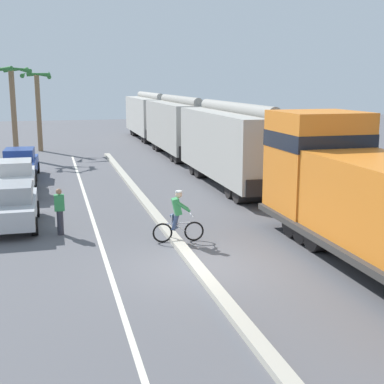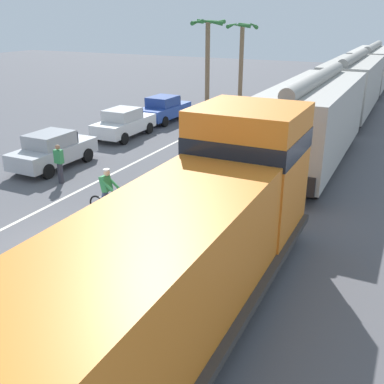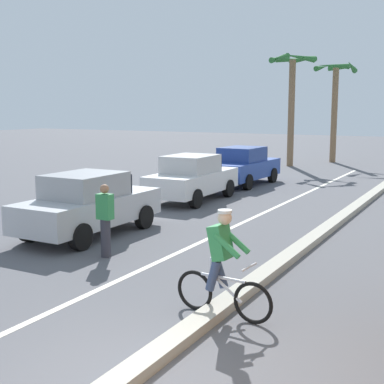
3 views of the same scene
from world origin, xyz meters
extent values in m
plane|color=#56565B|center=(0.00, 0.00, 0.00)|extent=(120.00, 120.00, 0.00)
cube|color=#B2AD9E|center=(0.00, 6.00, 0.08)|extent=(0.36, 36.00, 0.16)
cube|color=silver|center=(-2.40, 6.00, 0.00)|extent=(0.14, 36.00, 0.01)
cube|color=orange|center=(5.01, 2.50, 2.45)|extent=(2.80, 2.80, 3.50)
cube|color=black|center=(5.01, 2.50, 3.24)|extent=(2.83, 2.83, 0.56)
cylinder|color=black|center=(5.01, 2.09, 0.50)|extent=(2.40, 1.00, 1.00)
cylinder|color=black|center=(5.01, 1.29, 0.50)|extent=(2.40, 1.00, 1.00)
cylinder|color=black|center=(5.01, 0.49, 0.50)|extent=(2.40, 1.00, 1.00)
cube|color=#A8A59E|center=(5.01, 11.10, 2.15)|extent=(2.90, 10.40, 3.10)
cylinder|color=gray|center=(5.01, 11.10, 3.88)|extent=(0.60, 9.88, 0.60)
cube|color=black|center=(5.01, 16.35, 0.95)|extent=(2.61, 0.10, 0.70)
cube|color=black|center=(5.01, 5.85, 0.95)|extent=(2.61, 0.10, 0.70)
cylinder|color=black|center=(5.01, 14.87, 0.45)|extent=(2.46, 0.90, 0.90)
cylinder|color=black|center=(5.01, 13.77, 0.45)|extent=(2.46, 0.90, 0.90)
cylinder|color=black|center=(5.01, 8.43, 0.45)|extent=(2.46, 0.90, 0.90)
cylinder|color=black|center=(5.01, 7.33, 0.45)|extent=(2.46, 0.90, 0.90)
cube|color=#A3A098|center=(5.01, 22.70, 2.15)|extent=(2.90, 10.40, 3.10)
cylinder|color=gray|center=(5.01, 22.70, 3.88)|extent=(0.60, 9.88, 0.60)
cube|color=black|center=(5.01, 27.95, 0.95)|extent=(2.61, 0.10, 0.70)
cube|color=black|center=(5.01, 17.45, 0.95)|extent=(2.61, 0.10, 0.70)
cylinder|color=black|center=(5.01, 26.47, 0.45)|extent=(2.46, 0.90, 0.90)
cylinder|color=black|center=(5.01, 25.37, 0.45)|extent=(2.46, 0.90, 0.90)
cylinder|color=black|center=(5.01, 20.03, 0.45)|extent=(2.46, 0.90, 0.90)
cylinder|color=black|center=(5.01, 18.93, 0.45)|extent=(2.46, 0.90, 0.90)
cube|color=#ADABA3|center=(5.01, 34.30, 2.15)|extent=(2.90, 10.40, 3.10)
cylinder|color=gray|center=(5.01, 34.30, 3.88)|extent=(0.60, 9.88, 0.60)
cube|color=black|center=(5.01, 39.55, 0.95)|extent=(2.61, 0.10, 0.70)
cube|color=black|center=(5.01, 29.05, 0.95)|extent=(2.61, 0.10, 0.70)
cylinder|color=black|center=(5.01, 38.07, 0.45)|extent=(2.46, 0.90, 0.90)
cylinder|color=black|center=(5.01, 36.97, 0.45)|extent=(2.46, 0.90, 0.90)
cylinder|color=black|center=(5.01, 31.63, 0.45)|extent=(2.46, 0.90, 0.90)
cylinder|color=black|center=(5.01, 30.53, 0.45)|extent=(2.46, 0.90, 0.90)
cube|color=#B7BABF|center=(-5.28, 5.85, 0.67)|extent=(1.71, 4.21, 0.70)
cube|color=#9C9EA2|center=(-5.28, 5.70, 1.32)|extent=(1.51, 1.91, 0.60)
cube|color=#1E232D|center=(-5.28, 6.70, 1.27)|extent=(1.43, 0.12, 0.51)
cylinder|color=black|center=(-4.47, 7.14, 0.32)|extent=(0.22, 0.64, 0.64)
cylinder|color=black|center=(-4.48, 4.54, 0.32)|extent=(0.22, 0.64, 0.64)
cube|color=silver|center=(-5.48, 11.73, 0.67)|extent=(1.75, 4.22, 0.70)
cube|color=beige|center=(-5.47, 11.58, 1.32)|extent=(1.52, 1.92, 0.60)
cube|color=#1E232D|center=(-5.49, 12.58, 1.27)|extent=(1.43, 0.14, 0.51)
cylinder|color=black|center=(-6.30, 13.02, 0.32)|extent=(0.23, 0.64, 0.64)
cylinder|color=black|center=(-4.68, 13.04, 0.32)|extent=(0.23, 0.64, 0.64)
cylinder|color=black|center=(-4.65, 10.43, 0.32)|extent=(0.23, 0.64, 0.64)
cube|color=#28479E|center=(-5.47, 16.25, 0.67)|extent=(1.84, 4.26, 0.70)
cube|color=navy|center=(-5.48, 16.10, 1.32)|extent=(1.56, 1.95, 0.60)
cube|color=#1E232D|center=(-5.44, 17.10, 1.27)|extent=(1.43, 0.17, 0.51)
cylinder|color=black|center=(-6.24, 17.58, 0.32)|extent=(0.24, 0.65, 0.64)
cylinder|color=black|center=(-4.62, 17.53, 0.32)|extent=(0.24, 0.65, 0.64)
cylinder|color=black|center=(-6.32, 14.98, 0.32)|extent=(0.24, 0.65, 0.64)
cylinder|color=black|center=(-4.71, 14.93, 0.32)|extent=(0.24, 0.65, 0.64)
torus|color=black|center=(0.64, 2.50, 0.33)|extent=(0.66, 0.11, 0.66)
torus|color=black|center=(-0.41, 2.57, 0.33)|extent=(0.66, 0.11, 0.66)
cylinder|color=silver|center=(0.11, 2.53, 0.63)|extent=(0.79, 0.11, 0.05)
cylinder|color=silver|center=(0.21, 2.53, 0.45)|extent=(0.48, 0.09, 0.36)
cylinder|color=silver|center=(-0.11, 2.55, 0.78)|extent=(0.04, 0.04, 0.30)
cylinder|color=silver|center=(0.56, 2.50, 0.88)|extent=(0.07, 0.48, 0.04)
cylinder|color=#38476B|center=(0.00, 2.64, 0.68)|extent=(0.31, 0.16, 0.52)
cylinder|color=#38476B|center=(-0.02, 2.44, 0.68)|extent=(0.27, 0.16, 0.52)
cube|color=#338C4C|center=(0.06, 2.54, 1.20)|extent=(0.35, 0.36, 0.57)
sphere|color=beige|center=(0.13, 2.53, 1.59)|extent=(0.22, 0.22, 0.22)
cylinder|color=white|center=(0.13, 2.53, 1.69)|extent=(0.22, 0.22, 0.05)
cylinder|color=#338C4C|center=(0.27, 2.68, 1.20)|extent=(0.47, 0.12, 0.36)
cylinder|color=#338C4C|center=(0.25, 2.36, 1.20)|extent=(0.47, 0.12, 0.36)
cylinder|color=#846647|center=(-4.57, 27.78, 2.81)|extent=(0.36, 0.36, 5.62)
cone|color=#2D7033|center=(-3.67, 27.78, 5.67)|extent=(0.32, 1.83, 0.71)
cone|color=#2D7033|center=(-4.40, 28.66, 5.67)|extent=(1.83, 0.67, 0.32)
cone|color=#2D7033|center=(-5.47, 27.86, 5.67)|extent=(0.48, 1.85, 0.57)
cone|color=#2D7033|center=(-4.51, 26.88, 5.67)|extent=(1.84, 0.45, 0.45)
cylinder|color=#846647|center=(-6.13, 24.41, 2.95)|extent=(0.36, 0.36, 5.90)
cone|color=#2D7033|center=(-5.24, 24.32, 5.95)|extent=(0.50, 1.82, 0.33)
cone|color=#2D7033|center=(-5.81, 25.25, 5.95)|extent=(1.81, 0.95, 0.39)
cone|color=#2D7033|center=(-6.46, 25.25, 5.95)|extent=(1.80, 0.96, 0.39)
cone|color=#2D7033|center=(-6.70, 23.71, 5.95)|extent=(1.61, 1.39, 0.39)
cone|color=#2D7033|center=(-5.57, 23.71, 5.95)|extent=(1.62, 1.39, 0.57)
cylinder|color=#33333D|center=(-3.62, 4.38, 0.42)|extent=(0.22, 0.22, 0.85)
cube|color=#338C4C|center=(-3.62, 4.38, 1.13)|extent=(0.34, 0.22, 0.56)
sphere|color=#9E7051|center=(-3.62, 4.38, 1.52)|extent=(0.20, 0.20, 0.20)
camera|label=1|loc=(-3.78, -13.94, 5.21)|focal=50.00mm
camera|label=2|loc=(8.84, -8.78, 6.44)|focal=42.00mm
camera|label=3|loc=(3.55, -4.73, 3.25)|focal=50.00mm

